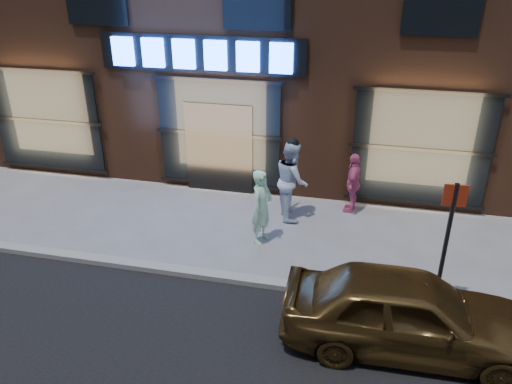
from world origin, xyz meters
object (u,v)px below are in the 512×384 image
at_px(man_cap, 292,180).
at_px(gold_sedan, 408,312).
at_px(man_bowtie, 262,207).
at_px(sign_post, 447,235).
at_px(passerby, 353,183).

height_order(man_cap, gold_sedan, man_cap).
distance_m(man_bowtie, sign_post, 3.92).
distance_m(man_cap, sign_post, 4.23).
height_order(man_cap, sign_post, sign_post).
xyz_separation_m(man_bowtie, man_cap, (0.45, 1.30, 0.11)).
height_order(man_bowtie, man_cap, man_cap).
bearing_deg(gold_sedan, sign_post, -28.26).
relative_size(man_bowtie, gold_sedan, 0.42).
xyz_separation_m(man_cap, sign_post, (3.12, -2.80, 0.53)).
bearing_deg(gold_sedan, man_bowtie, 46.24).
height_order(passerby, gold_sedan, passerby).
relative_size(man_cap, sign_post, 0.78).
height_order(passerby, sign_post, sign_post).
height_order(man_bowtie, gold_sedan, man_bowtie).
xyz_separation_m(passerby, gold_sedan, (1.10, -4.60, -0.08)).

